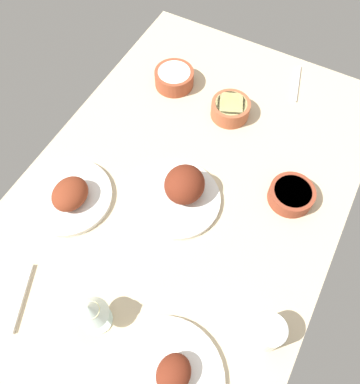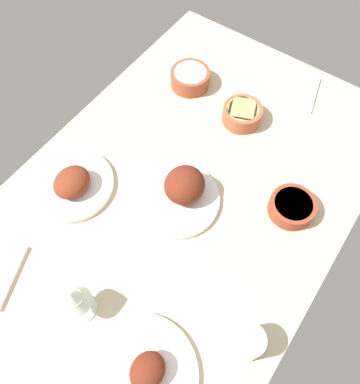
% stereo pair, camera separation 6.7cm
% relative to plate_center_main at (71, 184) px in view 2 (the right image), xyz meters
% --- Properties ---
extents(dining_table, '(1.40, 0.90, 0.04)m').
position_rel_plate_center_main_xyz_m(dining_table, '(0.16, -0.27, -0.04)').
color(dining_table, '#C6B28E').
rests_on(dining_table, ground).
extents(plate_center_main, '(0.25, 0.25, 0.08)m').
position_rel_plate_center_main_xyz_m(plate_center_main, '(0.00, 0.00, 0.00)').
color(plate_center_main, silver).
rests_on(plate_center_main, dining_table).
extents(plate_far_side, '(0.29, 0.29, 0.07)m').
position_rel_plate_center_main_xyz_m(plate_far_side, '(-0.28, -0.47, -0.01)').
color(plate_far_side, silver).
rests_on(plate_far_side, dining_table).
extents(plate_near_viewer, '(0.25, 0.25, 0.11)m').
position_rel_plate_center_main_xyz_m(plate_near_viewer, '(0.16, -0.28, 0.01)').
color(plate_near_viewer, silver).
rests_on(plate_near_viewer, dining_table).
extents(bowl_potatoes, '(0.12, 0.12, 0.06)m').
position_rel_plate_center_main_xyz_m(bowl_potatoes, '(0.50, -0.28, 0.01)').
color(bowl_potatoes, '#A35133').
rests_on(bowl_potatoes, dining_table).
extents(bowl_onions, '(0.13, 0.13, 0.05)m').
position_rel_plate_center_main_xyz_m(bowl_onions, '(0.30, -0.56, 0.00)').
color(bowl_onions, brown).
rests_on(bowl_onions, dining_table).
extents(bowl_cream, '(0.13, 0.13, 0.06)m').
position_rel_plate_center_main_xyz_m(bowl_cream, '(0.54, -0.05, 0.01)').
color(bowl_cream, brown).
rests_on(bowl_cream, dining_table).
extents(wine_glass, '(0.08, 0.08, 0.14)m').
position_rel_plate_center_main_xyz_m(wine_glass, '(-0.24, -0.26, 0.08)').
color(wine_glass, silver).
rests_on(wine_glass, dining_table).
extents(water_tumbler, '(0.08, 0.08, 0.09)m').
position_rel_plate_center_main_xyz_m(water_tumbler, '(-0.09, -0.63, 0.02)').
color(water_tumbler, silver).
rests_on(water_tumbler, dining_table).
extents(fork_loose, '(0.16, 0.05, 0.01)m').
position_rel_plate_center_main_xyz_m(fork_loose, '(0.74, -0.42, -0.02)').
color(fork_loose, silver).
rests_on(fork_loose, dining_table).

